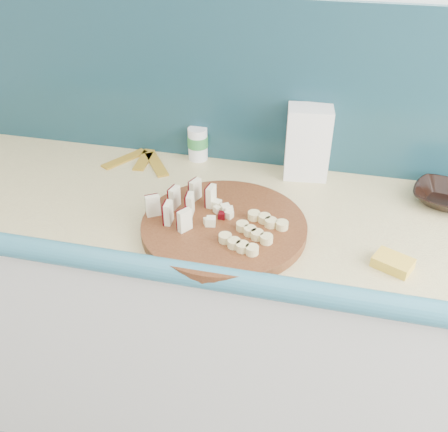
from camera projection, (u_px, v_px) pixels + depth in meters
kitchen_counter at (231, 321)px, 1.66m from camera, size 2.20×0.63×0.91m
backsplash at (254, 86)px, 1.49m from camera, size 2.20×0.02×0.50m
cutting_board at (224, 227)px, 1.30m from camera, size 0.57×0.57×0.03m
apple_wedges at (182, 203)px, 1.31m from camera, size 0.17×0.19×0.06m
apple_chunks at (216, 215)px, 1.30m from camera, size 0.06×0.07×0.02m
banana_slices at (254, 232)px, 1.24m from camera, size 0.16×0.18×0.02m
brown_bowl at (445, 197)px, 1.41m from camera, size 0.22×0.22×0.04m
flour_bag at (308, 143)px, 1.49m from camera, size 0.14×0.11×0.22m
canister at (198, 143)px, 1.61m from camera, size 0.07×0.07×0.11m
sponge at (393, 263)px, 1.18m from camera, size 0.11×0.09×0.03m
banana_peel at (142, 160)px, 1.63m from camera, size 0.23×0.19×0.01m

